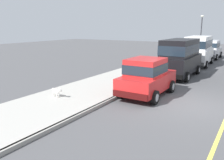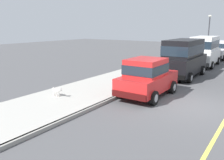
% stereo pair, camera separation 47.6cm
% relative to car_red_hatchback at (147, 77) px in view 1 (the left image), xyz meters
% --- Properties ---
extents(ground_plane, '(80.00, 80.00, 0.00)m').
position_rel_car_red_hatchback_xyz_m(ground_plane, '(2.18, -0.32, -0.98)').
color(ground_plane, '#4C4C4F').
extents(curb, '(0.16, 64.00, 0.14)m').
position_rel_car_red_hatchback_xyz_m(curb, '(-1.02, -0.32, -0.91)').
color(curb, gray).
rests_on(curb, ground).
extents(sidewalk, '(3.60, 64.00, 0.14)m').
position_rel_car_red_hatchback_xyz_m(sidewalk, '(-2.82, -0.32, -0.91)').
color(sidewalk, '#A8A59E').
rests_on(sidewalk, ground).
extents(car_red_hatchback, '(1.96, 3.80, 1.88)m').
position_rel_car_red_hatchback_xyz_m(car_red_hatchback, '(0.00, 0.00, 0.00)').
color(car_red_hatchback, red).
rests_on(car_red_hatchback, ground).
extents(car_black_van, '(2.14, 4.90, 2.52)m').
position_rel_car_red_hatchback_xyz_m(car_black_van, '(-0.02, 5.52, 0.42)').
color(car_black_van, black).
rests_on(car_black_van, ground).
extents(car_white_van, '(2.25, 4.96, 2.52)m').
position_rel_car_red_hatchback_xyz_m(car_white_van, '(-0.02, 11.16, 0.42)').
color(car_white_van, white).
rests_on(car_white_van, ground).
extents(car_silver_sedan, '(2.06, 4.61, 1.92)m').
position_rel_car_red_hatchback_xyz_m(car_silver_sedan, '(0.02, 16.58, 0.01)').
color(car_silver_sedan, '#BCBCC1').
rests_on(car_silver_sedan, ground).
extents(dog_white, '(0.75, 0.26, 0.49)m').
position_rel_car_red_hatchback_xyz_m(dog_white, '(-3.27, -2.83, -0.55)').
color(dog_white, white).
rests_on(dog_white, sidewalk).
extents(street_lamp, '(0.36, 0.36, 4.42)m').
position_rel_car_red_hatchback_xyz_m(street_lamp, '(-1.37, 18.20, 1.93)').
color(street_lamp, '#2D2D33').
rests_on(street_lamp, sidewalk).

